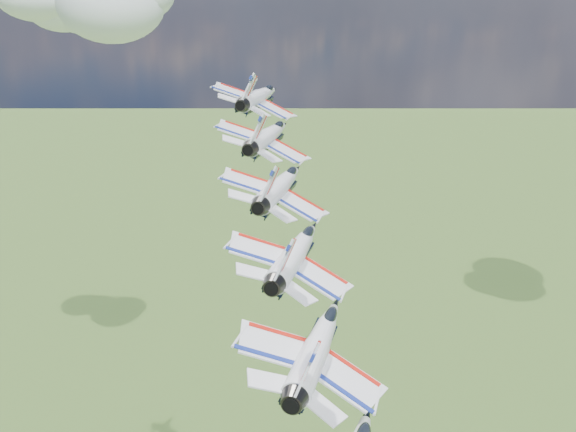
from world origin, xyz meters
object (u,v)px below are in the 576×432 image
Objects in this scene: jet_2 at (281,185)px; jet_4 at (318,344)px; jet_1 at (269,135)px; jet_3 at (296,252)px; jet_0 at (260,96)px.

jet_2 is 23.96m from jet_4.
jet_2 is 1.00× the size of jet_4.
jet_2 is (8.09, -8.28, -3.06)m from jet_1.
jet_1 is 1.00× the size of jet_2.
jet_4 is at bearing -66.92° from jet_1.
jet_1 is 23.96m from jet_3.
jet_0 is at bearing 113.08° from jet_3.
jet_0 is 1.00× the size of jet_4.
jet_0 is 35.94m from jet_3.
jet_1 is 1.00× the size of jet_4.
jet_2 is 1.00× the size of jet_3.
jet_4 is (24.28, -24.85, -9.18)m from jet_1.
jet_1 is (8.09, -8.28, -3.06)m from jet_0.
jet_3 is at bearing 113.08° from jet_4.
jet_1 is 11.98m from jet_2.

